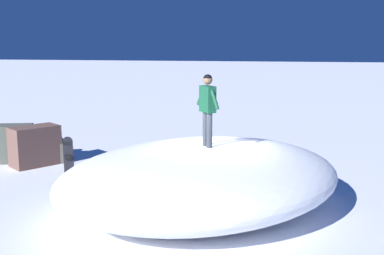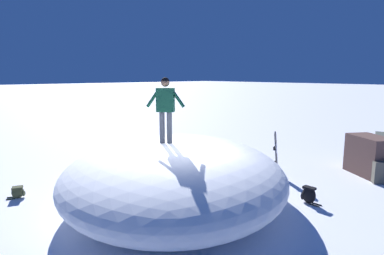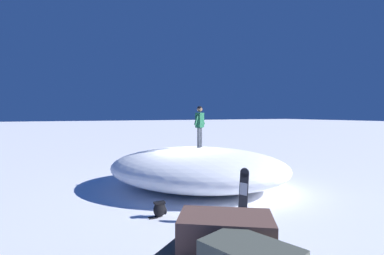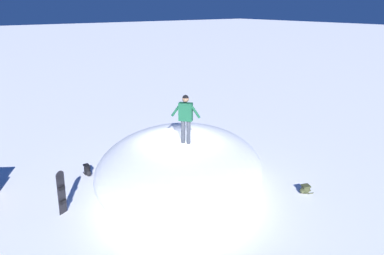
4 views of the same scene
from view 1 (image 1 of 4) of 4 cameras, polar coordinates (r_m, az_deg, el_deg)
ground at (r=12.04m, az=3.13°, el=-9.45°), size 240.00×240.00×0.00m
snow_mound at (r=11.36m, az=1.32°, el=-6.28°), size 9.51×9.35×1.65m
snowboarder_standing at (r=10.79m, az=1.99°, el=3.08°), size 0.85×0.74×1.76m
snowboard_primary_upright at (r=13.32m, az=-15.38°, el=-4.26°), size 0.26×0.32×1.56m
backpack_near at (r=14.62m, az=-6.54°, el=-4.96°), size 0.57×0.23×0.47m
rock_outcrop at (r=16.77m, az=-19.70°, el=-2.31°), size 2.37×2.67×1.37m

